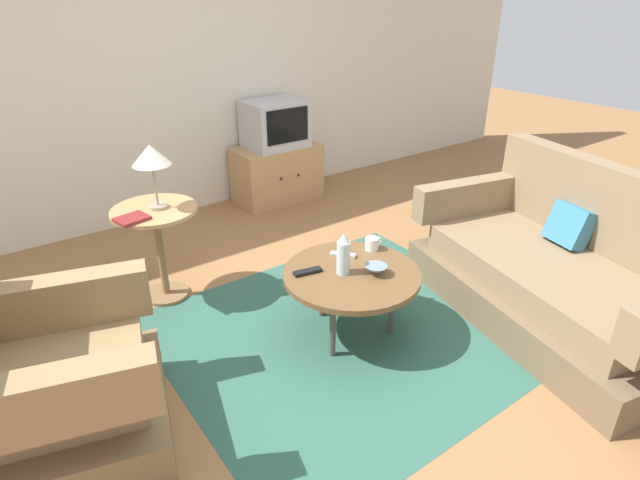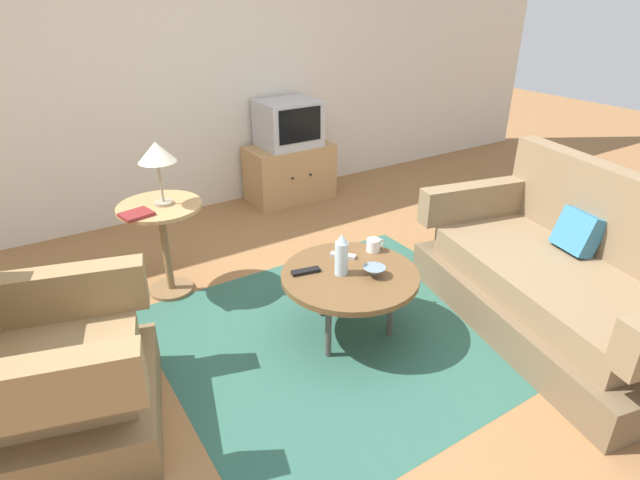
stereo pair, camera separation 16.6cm
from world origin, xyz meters
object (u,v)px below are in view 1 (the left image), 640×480
(armchair, at_px, (51,390))
(tv_remote_dark, at_px, (308,272))
(television, at_px, (275,124))
(book, at_px, (132,219))
(side_table, at_px, (158,234))
(coffee_table, at_px, (351,277))
(table_lamp, at_px, (151,157))
(tv_remote_silver, at_px, (343,255))
(mug, at_px, (372,244))
(bowl, at_px, (376,270))
(tv_stand, at_px, (277,173))
(vase, at_px, (343,254))
(couch, at_px, (559,275))

(armchair, xyz_separation_m, tv_remote_dark, (1.40, 0.02, 0.12))
(television, bearing_deg, book, -145.74)
(side_table, relative_size, tv_remote_dark, 3.73)
(coffee_table, height_order, table_lamp, table_lamp)
(television, distance_m, tv_remote_silver, 2.14)
(tv_remote_dark, relative_size, book, 0.84)
(armchair, distance_m, table_lamp, 1.46)
(side_table, relative_size, tv_remote_silver, 4.41)
(mug, xyz_separation_m, tv_remote_dark, (-0.51, -0.01, -0.03))
(bowl, xyz_separation_m, tv_remote_dark, (-0.31, 0.24, -0.02))
(television, xyz_separation_m, tv_remote_dark, (-1.03, -2.02, -0.32))
(tv_stand, xyz_separation_m, tv_remote_silver, (-0.74, -1.98, 0.17))
(coffee_table, height_order, vase, vase)
(coffee_table, height_order, tv_remote_silver, tv_remote_silver)
(tv_remote_silver, bearing_deg, television, -60.65)
(television, bearing_deg, bowl, -107.69)
(table_lamp, height_order, mug, table_lamp)
(couch, distance_m, tv_stand, 2.81)
(bowl, height_order, tv_remote_silver, bowl)
(side_table, height_order, book, book)
(side_table, xyz_separation_m, table_lamp, (0.03, -0.00, 0.51))
(television, relative_size, book, 2.63)
(armchair, distance_m, mug, 1.91)
(bowl, bearing_deg, couch, -26.51)
(television, xyz_separation_m, book, (-1.75, -1.19, -0.10))
(armchair, relative_size, book, 5.09)
(armchair, height_order, tv_stand, armchair)
(coffee_table, relative_size, tv_stand, 0.98)
(couch, distance_m, tv_remote_dark, 1.58)
(bowl, xyz_separation_m, book, (-1.03, 1.07, 0.21))
(table_lamp, relative_size, tv_remote_dark, 2.35)
(table_lamp, height_order, bowl, table_lamp)
(coffee_table, xyz_separation_m, side_table, (-0.76, 1.07, 0.08))
(couch, height_order, table_lamp, table_lamp)
(couch, distance_m, side_table, 2.57)
(television, relative_size, vase, 2.17)
(coffee_table, bearing_deg, mug, 27.24)
(table_lamp, bearing_deg, tv_stand, 35.11)
(mug, bearing_deg, couch, -41.92)
(book, bearing_deg, tv_remote_dark, -61.29)
(mug, distance_m, book, 1.48)
(table_lamp, height_order, book, table_lamp)
(vase, xyz_separation_m, mug, (0.34, 0.13, -0.08))
(coffee_table, bearing_deg, couch, -28.58)
(tv_remote_dark, bearing_deg, vase, 156.49)
(television, bearing_deg, vase, -112.02)
(tv_stand, relative_size, television, 1.51)
(tv_remote_dark, distance_m, book, 1.12)
(side_table, bearing_deg, couch, -41.63)
(couch, height_order, tv_stand, couch)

